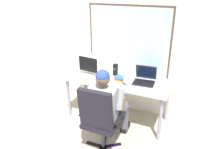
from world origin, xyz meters
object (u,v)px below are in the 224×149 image
at_px(person_seated, 107,104).
at_px(crt_monitor, 91,64).
at_px(book_stack, 120,79).
at_px(office_chair, 99,117).
at_px(desk, 117,84).
at_px(desk_speaker, 115,70).
at_px(laptop, 145,78).
at_px(wine_glass, 126,80).

distance_m(person_seated, crt_monitor, 0.93).
bearing_deg(book_stack, crt_monitor, 175.47).
bearing_deg(crt_monitor, office_chair, -55.64).
height_order(desk, crt_monitor, crt_monitor).
height_order(person_seated, desk_speaker, person_seated).
relative_size(crt_monitor, book_stack, 2.02).
height_order(crt_monitor, book_stack, crt_monitor).
relative_size(person_seated, laptop, 3.35).
relative_size(crt_monitor, desk_speaker, 2.14).
relative_size(laptop, desk_speaker, 1.84).
height_order(person_seated, crt_monitor, person_seated).
relative_size(office_chair, person_seated, 0.85).
xyz_separation_m(desk, crt_monitor, (-0.50, 0.00, 0.29)).
bearing_deg(wine_glass, crt_monitor, 165.34).
bearing_deg(laptop, crt_monitor, -174.77).
distance_m(desk_speaker, book_stack, 0.26).
bearing_deg(book_stack, wine_glass, -44.92).
relative_size(office_chair, crt_monitor, 2.45).
xyz_separation_m(wine_glass, desk_speaker, (-0.31, 0.33, -0.01)).
height_order(desk, wine_glass, wine_glass).
xyz_separation_m(crt_monitor, wine_glass, (0.71, -0.19, -0.09)).
xyz_separation_m(office_chair, laptop, (0.33, 0.98, 0.23)).
xyz_separation_m(laptop, book_stack, (-0.37, -0.13, -0.03)).
distance_m(person_seated, wine_glass, 0.50).
bearing_deg(person_seated, book_stack, 93.45).
bearing_deg(crt_monitor, book_stack, -4.53).
bearing_deg(desk, crt_monitor, 179.76).
bearing_deg(crt_monitor, desk, -0.24).
bearing_deg(book_stack, desk_speaker, 132.05).
height_order(desk, person_seated, person_seated).
height_order(office_chair, crt_monitor, crt_monitor).
height_order(laptop, wine_glass, laptop).
relative_size(desk, person_seated, 1.44).
bearing_deg(office_chair, wine_glass, 81.91).
bearing_deg(desk_speaker, wine_glass, -46.61).
height_order(office_chair, laptop, office_chair).
distance_m(laptop, book_stack, 0.39).
height_order(person_seated, wine_glass, person_seated).
distance_m(crt_monitor, desk_speaker, 0.44).
bearing_deg(crt_monitor, laptop, 5.23).
height_order(desk_speaker, book_stack, desk_speaker).
height_order(office_chair, wine_glass, office_chair).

